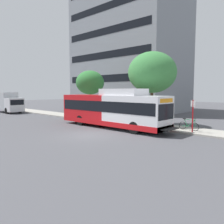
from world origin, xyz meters
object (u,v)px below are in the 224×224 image
(bus_stop_sign_pole, at_px, (193,114))
(street_tree_mid_block, at_px, (90,83))
(bicycle_parked, at_px, (189,125))
(transit_bus, at_px, (112,110))
(street_tree_near_stop, at_px, (152,73))
(box_truck_background, at_px, (7,102))

(bus_stop_sign_pole, height_order, street_tree_mid_block, street_tree_mid_block)
(bicycle_parked, height_order, street_tree_mid_block, street_tree_mid_block)
(bus_stop_sign_pole, xyz_separation_m, bicycle_parked, (0.71, 0.61, -1.09))
(bus_stop_sign_pole, bearing_deg, street_tree_mid_block, 82.85)
(transit_bus, xyz_separation_m, street_tree_mid_block, (3.89, 7.41, 2.81))
(street_tree_near_stop, xyz_separation_m, box_truck_background, (-4.24, 24.60, -3.54))
(transit_bus, bearing_deg, box_truck_background, 91.01)
(street_tree_near_stop, bearing_deg, street_tree_mid_block, 89.68)
(bus_stop_sign_pole, relative_size, box_truck_background, 0.37)
(street_tree_near_stop, bearing_deg, bicycle_parked, -103.29)
(street_tree_near_stop, relative_size, box_truck_background, 1.03)
(transit_bus, distance_m, street_tree_near_stop, 5.58)
(bus_stop_sign_pole, bearing_deg, street_tree_near_stop, 70.76)
(box_truck_background, bearing_deg, street_tree_near_stop, -80.23)
(street_tree_near_stop, height_order, box_truck_background, street_tree_near_stop)
(bicycle_parked, bearing_deg, bus_stop_sign_pole, -139.45)
(street_tree_near_stop, bearing_deg, bus_stop_sign_pole, -109.24)
(bus_stop_sign_pole, height_order, street_tree_near_stop, street_tree_near_stop)
(bus_stop_sign_pole, distance_m, bicycle_parked, 1.43)
(street_tree_mid_block, height_order, box_truck_background, street_tree_mid_block)
(transit_bus, relative_size, bus_stop_sign_pole, 4.71)
(transit_bus, xyz_separation_m, bicycle_parked, (2.80, -6.31, -1.14))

